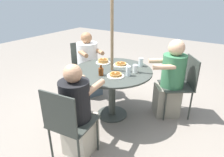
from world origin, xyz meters
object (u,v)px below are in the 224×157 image
at_px(patio_table, 112,79).
at_px(drinking_glass_b, 128,71).
at_px(patio_chair_south, 182,82).
at_px(pancake_plate_c, 116,75).
at_px(diner_north, 88,67).
at_px(syrup_bottle, 101,71).
at_px(diner_south, 170,82).
at_px(pancake_plate_a, 103,61).
at_px(drinking_glass_a, 141,62).
at_px(coffee_cup, 135,69).
at_px(pancake_plate_b, 121,64).
at_px(patio_chair_north, 85,63).
at_px(patio_chair_east, 68,121).
at_px(diner_east, 78,115).

distance_m(patio_table, drinking_glass_b, 0.36).
distance_m(patio_chair_south, drinking_glass_b, 0.90).
xyz_separation_m(pancake_plate_c, drinking_glass_b, (-0.12, 0.13, 0.05)).
bearing_deg(diner_north, syrup_bottle, 76.93).
relative_size(diner_south, pancake_plate_a, 5.17).
relative_size(patio_table, diner_south, 0.98).
height_order(syrup_bottle, drinking_glass_a, syrup_bottle).
height_order(patio_table, syrup_bottle, syrup_bottle).
height_order(diner_north, coffee_cup, diner_north).
bearing_deg(patio_chair_south, pancake_plate_b, 78.21).
relative_size(patio_chair_north, diner_north, 0.80).
bearing_deg(diner_north, pancake_plate_b, 105.55).
bearing_deg(diner_south, patio_chair_east, 123.83).
relative_size(diner_south, pancake_plate_b, 5.17).
distance_m(patio_chair_east, drinking_glass_a, 1.44).
xyz_separation_m(patio_table, drinking_glass_b, (0.05, 0.29, 0.20)).
relative_size(diner_east, coffee_cup, 10.33).
distance_m(diner_south, pancake_plate_b, 0.78).
height_order(diner_east, diner_south, diner_south).
bearing_deg(pancake_plate_a, diner_south, 107.88).
distance_m(patio_chair_north, pancake_plate_a, 0.74).
xyz_separation_m(diner_north, diner_east, (1.25, 0.87, -0.00)).
bearing_deg(syrup_bottle, coffee_cup, 135.64).
relative_size(patio_chair_east, pancake_plate_b, 4.02).
bearing_deg(pancake_plate_c, patio_chair_south, 138.61).
bearing_deg(drinking_glass_a, diner_north, -91.20).
relative_size(diner_south, syrup_bottle, 8.22).
bearing_deg(drinking_glass_b, coffee_cup, 171.38).
bearing_deg(diner_east, coffee_cup, 70.71).
distance_m(diner_south, pancake_plate_c, 0.89).
xyz_separation_m(diner_east, syrup_bottle, (-0.62, -0.12, 0.29)).
bearing_deg(patio_chair_north, diner_east, 64.83).
bearing_deg(diner_north, diner_east, 62.02).
height_order(pancake_plate_c, drinking_glass_b, drinking_glass_b).
bearing_deg(drinking_glass_b, patio_chair_south, 139.74).
bearing_deg(diner_south, patio_table, 90.00).
xyz_separation_m(pancake_plate_b, syrup_bottle, (0.47, -0.03, 0.04)).
xyz_separation_m(patio_chair_south, pancake_plate_b, (0.37, -0.84, 0.23)).
height_order(diner_north, pancake_plate_b, diner_north).
relative_size(pancake_plate_c, drinking_glass_a, 1.81).
xyz_separation_m(patio_chair_east, diner_east, (-0.17, -0.02, -0.02)).
relative_size(diner_north, pancake_plate_a, 5.00).
relative_size(patio_table, coffee_cup, 10.63).
relative_size(diner_north, pancake_plate_b, 5.00).
distance_m(patio_chair_east, pancake_plate_b, 1.29).
bearing_deg(diner_south, drinking_glass_b, 107.78).
distance_m(diner_north, pancake_plate_b, 0.83).
bearing_deg(syrup_bottle, pancake_plate_c, 110.73).
relative_size(diner_south, coffee_cup, 10.90).
xyz_separation_m(patio_chair_east, pancake_plate_a, (-1.22, -0.41, 0.24)).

